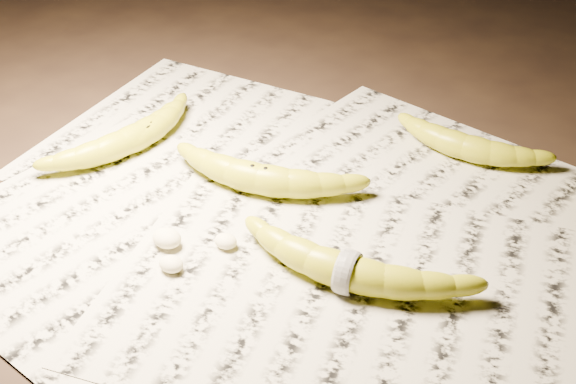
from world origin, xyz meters
The scene contains 11 objects.
ground centered at (0.00, 0.00, 0.00)m, with size 3.00×3.00×0.00m, color black.
newspaper_patch centered at (-0.02, 0.04, 0.00)m, with size 0.90×0.70×0.01m, color #BCB9A1.
banana_left_a centered at (-0.27, 0.08, 0.03)m, with size 0.20×0.06×0.03m, color gold, non-canonical shape.
banana_left_b centered at (-0.28, 0.04, 0.03)m, with size 0.20×0.06×0.04m, color gold, non-canonical shape.
banana_center centered at (-0.07, 0.07, 0.03)m, with size 0.23×0.07×0.04m, color gold, non-canonical shape.
banana_taped centered at (0.11, -0.03, 0.03)m, with size 0.25×0.07×0.04m, color gold, non-canonical shape.
banana_upper_a centered at (0.12, 0.28, 0.03)m, with size 0.19×0.06×0.04m, color gold, non-canonical shape.
measuring_tape centered at (0.11, -0.03, 0.03)m, with size 0.05×0.05×0.00m, color white.
flesh_chunk_a centered at (-0.10, -0.08, 0.02)m, with size 0.04×0.03×0.02m, color #FFF1C5.
flesh_chunk_b centered at (-0.07, -0.11, 0.02)m, with size 0.03×0.02×0.02m, color #FFF1C5.
flesh_chunk_c centered at (-0.04, -0.05, 0.02)m, with size 0.03×0.02×0.02m, color #FFF1C5.
Camera 1 is at (0.41, -0.63, 0.61)m, focal length 50.00 mm.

